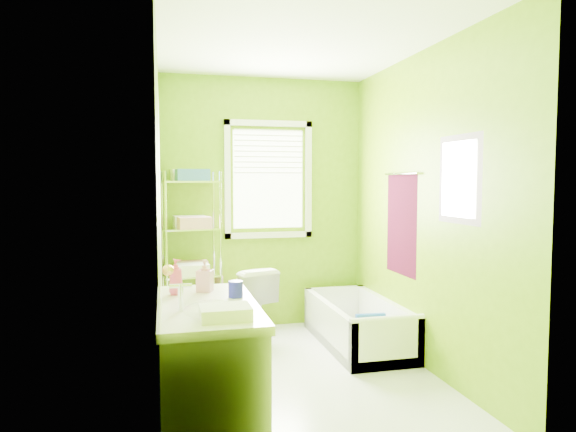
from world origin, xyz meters
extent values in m
plane|color=silver|center=(0.00, 0.00, 0.00)|extent=(2.90, 2.90, 0.00)
cube|color=#659006|center=(0.00, 1.45, 1.30)|extent=(2.10, 0.04, 2.60)
cube|color=#659006|center=(0.00, -1.45, 1.30)|extent=(2.10, 0.04, 2.60)
cube|color=#659006|center=(-1.05, 0.00, 1.30)|extent=(0.04, 2.90, 2.60)
cube|color=#659006|center=(1.05, 0.00, 1.30)|extent=(0.04, 2.90, 2.60)
cube|color=white|center=(0.00, 0.00, 2.60)|extent=(2.10, 2.90, 0.04)
cube|color=white|center=(0.05, 1.44, 1.55)|extent=(0.74, 0.01, 1.01)
cube|color=white|center=(0.05, 1.42, 0.97)|extent=(0.92, 0.05, 0.06)
cube|color=white|center=(0.05, 1.42, 2.13)|extent=(0.92, 0.05, 0.06)
cube|color=white|center=(-0.38, 1.42, 1.55)|extent=(0.06, 0.05, 1.22)
cube|color=white|center=(0.48, 1.42, 1.55)|extent=(0.06, 0.05, 1.22)
cube|color=white|center=(0.05, 1.42, 1.84)|extent=(0.72, 0.02, 0.50)
cube|color=white|center=(-1.04, -1.00, 1.00)|extent=(0.02, 0.80, 2.00)
sphere|color=gold|center=(-1.00, -0.67, 1.00)|extent=(0.07, 0.07, 0.07)
cube|color=#3F071D|center=(1.04, 0.35, 1.15)|extent=(0.02, 0.58, 0.90)
cylinder|color=silver|center=(1.02, 0.35, 1.60)|extent=(0.02, 0.62, 0.02)
cube|color=#CC5972|center=(1.04, -0.55, 1.55)|extent=(0.02, 0.54, 0.64)
cube|color=white|center=(1.03, -0.55, 1.55)|extent=(0.01, 0.44, 0.54)
cube|color=white|center=(0.73, 0.61, 0.05)|extent=(0.64, 1.38, 0.09)
cube|color=white|center=(0.44, 0.61, 0.21)|extent=(0.06, 1.38, 0.41)
cube|color=white|center=(1.02, 0.61, 0.21)|extent=(0.06, 1.38, 0.41)
cube|color=white|center=(0.73, -0.05, 0.21)|extent=(0.64, 0.06, 0.41)
cube|color=white|center=(0.73, 1.27, 0.21)|extent=(0.64, 0.06, 0.41)
cylinder|color=white|center=(0.73, -0.05, 0.41)|extent=(0.64, 0.06, 0.06)
cylinder|color=blue|center=(0.73, 0.17, 0.13)|extent=(0.38, 0.38, 0.07)
cylinder|color=yellow|center=(0.73, 0.17, 0.19)|extent=(0.36, 0.36, 0.06)
cube|color=blue|center=(0.74, 0.31, 0.25)|extent=(0.27, 0.06, 0.24)
imported|color=white|center=(-0.24, 1.13, 0.35)|extent=(0.57, 0.77, 0.70)
cube|color=silver|center=(-0.78, -0.86, 0.39)|extent=(0.54, 1.07, 0.78)
cube|color=silver|center=(-0.78, -0.86, 0.81)|extent=(0.57, 1.10, 0.05)
ellipsoid|color=white|center=(-0.76, -1.01, 0.80)|extent=(0.37, 0.48, 0.13)
cylinder|color=silver|center=(-0.94, -1.01, 0.90)|extent=(0.03, 0.03, 0.16)
cylinder|color=silver|center=(-0.94, -1.01, 0.97)|extent=(0.12, 0.02, 0.02)
imported|color=#D13D69|center=(-0.95, -0.59, 0.94)|extent=(0.12, 0.12, 0.22)
imported|color=pink|center=(-0.77, -0.54, 0.93)|extent=(0.12, 0.12, 0.20)
cylinder|color=#18189D|center=(-0.60, -0.75, 0.88)|extent=(0.09, 0.09, 0.10)
cube|color=white|center=(-0.72, -1.22, 0.86)|extent=(0.26, 0.20, 0.07)
cylinder|color=silver|center=(-1.00, 1.07, 0.82)|extent=(0.02, 0.02, 1.63)
cylinder|color=silver|center=(-1.04, 1.39, 0.82)|extent=(0.02, 0.02, 1.63)
cylinder|color=silver|center=(-0.48, 1.13, 0.82)|extent=(0.02, 0.02, 1.63)
cylinder|color=silver|center=(-0.52, 1.45, 0.82)|extent=(0.02, 0.02, 1.63)
cube|color=silver|center=(-0.76, 1.26, 0.15)|extent=(0.58, 0.40, 0.02)
cube|color=silver|center=(-0.76, 1.26, 0.61)|extent=(0.58, 0.40, 0.02)
cube|color=silver|center=(-0.76, 1.26, 1.07)|extent=(0.58, 0.40, 0.02)
cube|color=silver|center=(-0.76, 1.26, 1.53)|extent=(0.58, 0.40, 0.02)
cube|color=#3265B8|center=(-0.75, 1.16, 1.59)|extent=(0.33, 0.24, 0.11)
cube|color=white|center=(-0.79, 1.38, 1.59)|extent=(0.33, 0.24, 0.11)
cube|color=pink|center=(-0.73, 1.16, 1.13)|extent=(0.33, 0.24, 0.11)
cube|color=white|center=(-0.77, 1.38, 1.13)|extent=(0.33, 0.24, 0.11)
cube|color=white|center=(-0.76, 1.18, 0.68)|extent=(0.33, 0.24, 0.11)
cube|color=pink|center=(-0.75, 1.40, 0.68)|extent=(0.33, 0.24, 0.11)
cube|color=pink|center=(-0.49, 1.29, 0.35)|extent=(0.06, 0.29, 0.51)
camera|label=1|loc=(-1.02, -3.82, 1.54)|focal=32.00mm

